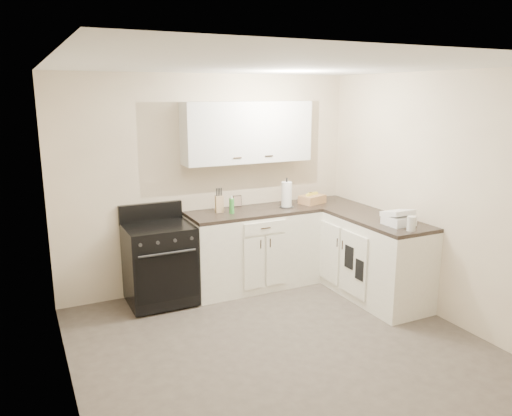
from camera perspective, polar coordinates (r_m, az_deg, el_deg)
name	(u,v)px	position (r m, az deg, el deg)	size (l,w,h in m)	color
floor	(282,348)	(4.76, 3.03, -15.69)	(3.60, 3.60, 0.00)	#473F38
ceiling	(286,65)	(4.18, 3.46, 15.95)	(3.60, 3.60, 0.00)	white
wall_back	(210,183)	(5.90, -5.32, 2.87)	(3.60, 3.60, 0.00)	beige
wall_right	(439,197)	(5.39, 20.18, 1.15)	(3.60, 3.60, 0.00)	beige
wall_left	(62,243)	(3.79, -21.33, -3.74)	(3.60, 3.60, 0.00)	beige
wall_front	(445,288)	(2.94, 20.79, -8.49)	(3.60, 3.60, 0.00)	beige
base_cabinets_back	(253,250)	(5.99, -0.32, -4.82)	(1.55, 0.60, 0.90)	white
base_cabinets_right	(359,253)	(6.01, 11.75, -5.05)	(0.60, 1.90, 0.90)	white
countertop_back	(253,212)	(5.86, -0.33, -0.44)	(1.55, 0.60, 0.04)	black
countertop_right	(361,214)	(5.88, 11.96, -0.69)	(0.60, 1.90, 0.04)	black
upper_cabinets	(247,132)	(5.85, -0.98, 8.67)	(1.55, 0.30, 0.70)	silver
stove	(160,264)	(5.59, -10.94, -6.28)	(0.71, 0.61, 0.86)	black
knife_block	(219,204)	(5.75, -4.23, 0.45)	(0.09, 0.08, 0.19)	#D8BA85
paper_towel	(287,195)	(6.00, 3.52, 1.54)	(0.13, 0.13, 0.31)	white
soap_bottle	(232,206)	(5.69, -2.80, 0.23)	(0.06, 0.06, 0.17)	green
picture_frame	(237,201)	(6.04, -2.15, 0.80)	(0.11, 0.01, 0.14)	black
wicker_basket	(312,199)	(6.25, 6.44, 1.00)	(0.31, 0.21, 0.10)	tan
countertop_grill	(399,220)	(5.41, 15.99, -1.35)	(0.27, 0.25, 0.10)	white
glass_jar	(411,224)	(5.21, 17.34, -1.72)	(0.09, 0.09, 0.15)	silver
oven_mitt_near	(360,270)	(5.51, 11.76, -6.94)	(0.02, 0.13, 0.22)	black
oven_mitt_far	(349,257)	(5.62, 10.61, -5.55)	(0.02, 0.15, 0.25)	black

